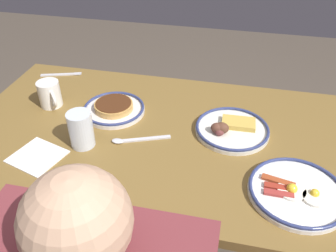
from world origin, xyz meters
The scene contains 9 objects.
dining_table centered at (0.00, 0.00, 0.63)m, with size 1.45×0.79×0.74m.
plate_near_main centered at (-0.21, -0.05, 0.76)m, with size 0.26×0.26×0.05m.
plate_center_pancakes centered at (0.23, -0.09, 0.76)m, with size 0.23×0.23×0.04m.
plate_far_companion centered at (-0.41, 0.20, 0.76)m, with size 0.27×0.27×0.04m.
coffee_mug centered at (0.48, -0.08, 0.79)m, with size 0.10×0.10×0.10m.
drinking_glass centered at (0.26, 0.12, 0.80)m, with size 0.08×0.08×0.12m.
paper_napkin centered at (0.38, 0.21, 0.75)m, with size 0.15×0.14×0.00m, color white.
fork_near centered at (0.55, -0.32, 0.75)m, with size 0.18×0.07×0.01m.
tea_spoon centered at (0.11, 0.06, 0.75)m, with size 0.19×0.08×0.01m.
Camera 1 is at (-0.21, 0.94, 1.48)m, focal length 37.32 mm.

